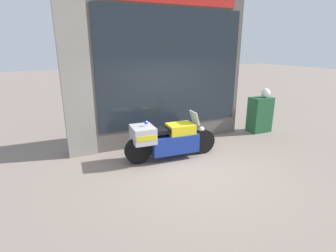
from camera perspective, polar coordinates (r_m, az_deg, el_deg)
The scene contains 6 objects.
ground_plane at distance 6.20m, azimuth 5.47°, elevation -9.07°, with size 60.00×60.00×0.00m, color gray.
shop_building at distance 7.28m, azimuth -4.29°, elevation 11.87°, with size 5.16×0.55×4.14m.
window_display at distance 7.83m, azimuth 0.03°, elevation 0.50°, with size 4.00×0.30×2.11m.
paramedic_motorcycle at distance 6.47m, azimuth -0.19°, elevation -2.82°, with size 2.40×0.68×1.16m.
utility_cabinet at distance 9.11m, azimuth 19.35°, elevation 2.36°, with size 0.71×0.47×1.14m, color #235633.
white_helmet at distance 9.00m, azimuth 20.48°, elevation 6.75°, with size 0.29×0.29×0.29m, color white.
Camera 1 is at (-2.81, -4.82, 2.71)m, focal length 28.00 mm.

